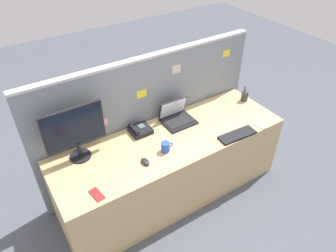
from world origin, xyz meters
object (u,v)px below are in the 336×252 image
at_px(keyboard_main, 237,135).
at_px(cell_phone_white_slab, 260,125).
at_px(laptop, 176,116).
at_px(pen_cup, 245,96).
at_px(cell_phone_red_case, 97,194).
at_px(coffee_mug, 166,147).
at_px(desktop_monitor, 74,130).
at_px(desk_phone, 140,130).
at_px(computer_mouse_right_hand, 145,162).

bearing_deg(keyboard_main, cell_phone_white_slab, 3.54).
height_order(laptop, pen_cup, laptop).
bearing_deg(pen_cup, cell_phone_red_case, -168.69).
xyz_separation_m(pen_cup, cell_phone_white_slab, (-0.19, -0.42, -0.05)).
relative_size(laptop, coffee_mug, 2.69).
relative_size(desktop_monitor, keyboard_main, 1.35).
relative_size(laptop, desk_phone, 1.61).
relative_size(desk_phone, coffee_mug, 1.67).
bearing_deg(laptop, cell_phone_red_case, -155.85).
bearing_deg(desktop_monitor, laptop, -0.86).
relative_size(computer_mouse_right_hand, cell_phone_white_slab, 0.79).
distance_m(desk_phone, cell_phone_red_case, 0.81).
height_order(desk_phone, coffee_mug, coffee_mug).
height_order(desktop_monitor, desk_phone, desktop_monitor).
xyz_separation_m(desk_phone, coffee_mug, (0.07, -0.36, 0.02)).
xyz_separation_m(keyboard_main, cell_phone_red_case, (-1.39, 0.05, -0.01)).
xyz_separation_m(laptop, cell_phone_red_case, (-1.04, -0.47, -0.04)).
distance_m(desktop_monitor, cell_phone_red_case, 0.56).
relative_size(desktop_monitor, desk_phone, 2.64).
bearing_deg(pen_cup, coffee_mug, -168.60).
distance_m(laptop, pen_cup, 0.84).
distance_m(desktop_monitor, pen_cup, 1.85).
distance_m(cell_phone_red_case, cell_phone_white_slab, 1.68).
bearing_deg(keyboard_main, pen_cup, 44.40).
bearing_deg(desktop_monitor, computer_mouse_right_hand, -41.22).
relative_size(cell_phone_red_case, cell_phone_white_slab, 1.12).
xyz_separation_m(laptop, computer_mouse_right_hand, (-0.56, -0.36, -0.03)).
relative_size(keyboard_main, cell_phone_white_slab, 2.96).
distance_m(pen_cup, cell_phone_red_case, 1.91).
relative_size(pen_cup, coffee_mug, 1.61).
height_order(keyboard_main, computer_mouse_right_hand, computer_mouse_right_hand).
relative_size(pen_cup, cell_phone_white_slab, 1.46).
bearing_deg(computer_mouse_right_hand, desk_phone, 65.24).
relative_size(laptop, computer_mouse_right_hand, 3.10).
xyz_separation_m(cell_phone_red_case, coffee_mug, (0.71, 0.14, 0.04)).
bearing_deg(laptop, keyboard_main, -56.21).
height_order(laptop, coffee_mug, laptop).
distance_m(keyboard_main, coffee_mug, 0.71).
relative_size(desktop_monitor, pen_cup, 2.75).
xyz_separation_m(desktop_monitor, coffee_mug, (0.66, -0.34, -0.24)).
bearing_deg(cell_phone_white_slab, pen_cup, 62.21).
relative_size(desk_phone, computer_mouse_right_hand, 1.92).
xyz_separation_m(keyboard_main, cell_phone_white_slab, (0.29, -0.00, -0.01)).
bearing_deg(laptop, desk_phone, 175.95).
bearing_deg(desktop_monitor, pen_cup, -3.37).
bearing_deg(cell_phone_red_case, keyboard_main, -11.40).
relative_size(laptop, cell_phone_white_slab, 2.44).
xyz_separation_m(desktop_monitor, computer_mouse_right_hand, (0.43, -0.38, -0.27)).
xyz_separation_m(desk_phone, cell_phone_red_case, (-0.64, -0.50, -0.02)).
height_order(laptop, desk_phone, laptop).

